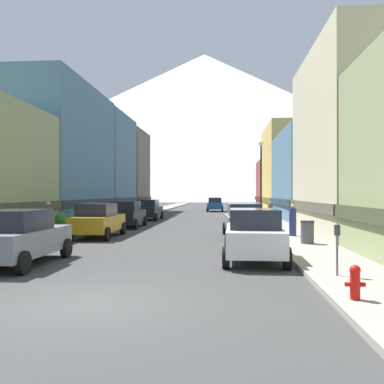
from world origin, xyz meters
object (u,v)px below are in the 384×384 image
at_px(pedestrian_2, 48,219).
at_px(fire_hydrant_near, 355,281).
at_px(car_right_0, 254,235).
at_px(streetlamp_right, 261,169).
at_px(pedestrian_0, 293,221).
at_px(potted_plant_1, 61,220).
at_px(car_left_2, 127,214).
at_px(parking_meter_near, 337,243).
at_px(trash_bin_right, 307,232).
at_px(car_left_3, 148,210).
at_px(car_right_1, 244,220).
at_px(car_left_0, 19,237).
at_px(car_left_1, 98,220).
at_px(car_driving_0, 215,204).
at_px(potted_plant_0, 67,221).
at_px(pedestrian_1, 270,213).

bearing_deg(pedestrian_2, fire_hydrant_near, -46.33).
height_order(car_right_0, streetlamp_right, streetlamp_right).
bearing_deg(pedestrian_0, pedestrian_2, -176.90).
bearing_deg(fire_hydrant_near, potted_plant_1, 128.18).
relative_size(car_left_2, parking_meter_near, 3.32).
height_order(trash_bin_right, streetlamp_right, streetlamp_right).
bearing_deg(fire_hydrant_near, car_left_3, 108.67).
distance_m(car_right_0, car_right_1, 7.65).
distance_m(car_left_0, car_right_1, 11.85).
relative_size(trash_bin_right, potted_plant_1, 0.99).
relative_size(car_left_1, car_driving_0, 1.00).
relative_size(car_left_3, car_right_0, 1.00).
bearing_deg(streetlamp_right, car_left_3, 145.43).
distance_m(pedestrian_0, streetlamp_right, 8.75).
xyz_separation_m(trash_bin_right, potted_plant_0, (-13.35, 7.16, -0.05)).
height_order(car_right_1, pedestrian_2, pedestrian_2).
bearing_deg(pedestrian_1, potted_plant_0, -153.25).
xyz_separation_m(car_left_0, pedestrian_0, (10.05, 8.66, -0.01)).
bearing_deg(parking_meter_near, pedestrian_2, 140.97).
height_order(car_driving_0, parking_meter_near, car_driving_0).
bearing_deg(pedestrian_1, parking_meter_near, -91.37).
relative_size(trash_bin_right, pedestrian_2, 0.56).
distance_m(fire_hydrant_near, potted_plant_1, 20.14).
xyz_separation_m(car_left_2, pedestrian_2, (-2.45, -7.00, 0.06)).
height_order(car_right_1, potted_plant_0, car_right_1).
height_order(fire_hydrant_near, pedestrian_1, pedestrian_1).
relative_size(car_right_0, trash_bin_right, 4.53).
xyz_separation_m(pedestrian_1, streetlamp_right, (-0.90, -2.43, 3.13)).
relative_size(potted_plant_0, pedestrian_2, 0.51).
xyz_separation_m(car_left_2, pedestrian_1, (10.05, 4.24, -0.05)).
height_order(car_left_0, car_right_0, same).
xyz_separation_m(car_left_0, car_driving_0, (5.40, 40.52, 0.00)).
xyz_separation_m(car_left_0, pedestrian_1, (10.05, 19.22, -0.05)).
bearing_deg(parking_meter_near, pedestrian_0, 87.25).
bearing_deg(fire_hydrant_near, car_right_0, 106.12).
relative_size(car_left_2, trash_bin_right, 4.50).
distance_m(car_left_3, potted_plant_0, 11.03).
xyz_separation_m(car_right_0, fire_hydrant_near, (1.65, -5.71, -0.37)).
distance_m(car_left_0, car_left_3, 23.10).
relative_size(car_right_1, parking_meter_near, 3.37).
relative_size(car_left_1, car_right_0, 0.99).
bearing_deg(car_left_3, streetlamp_right, -34.57).
bearing_deg(streetlamp_right, trash_bin_right, -84.99).
distance_m(car_left_2, pedestrian_1, 10.91).
height_order(car_right_1, pedestrian_0, car_right_1).
relative_size(car_left_2, streetlamp_right, 0.75).
bearing_deg(car_left_0, parking_meter_near, -10.35).
distance_m(trash_bin_right, potted_plant_1, 14.71).
xyz_separation_m(car_left_3, car_right_0, (7.60, -21.66, 0.00)).
distance_m(car_left_3, car_right_0, 22.95).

